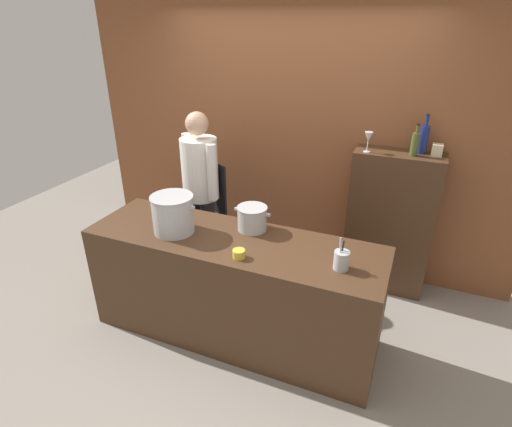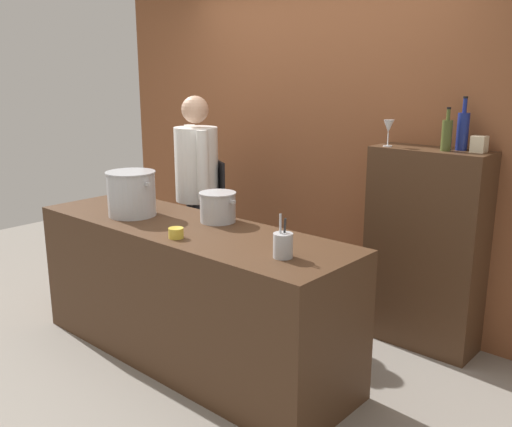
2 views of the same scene
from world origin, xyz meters
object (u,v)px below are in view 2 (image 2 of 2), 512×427
at_px(stockpot_small, 218,207).
at_px(butter_jar, 176,233).
at_px(spice_tin_cream, 479,144).
at_px(wine_bottle_olive, 447,134).
at_px(wine_bottle_cobalt, 463,130).
at_px(wine_glass_short, 389,127).
at_px(stockpot_large, 132,194).
at_px(utensil_crock, 283,245).
at_px(chef, 198,185).

bearing_deg(stockpot_small, butter_jar, -79.29).
xyz_separation_m(stockpot_small, spice_tin_cream, (1.25, 1.02, 0.41)).
bearing_deg(stockpot_small, wine_bottle_olive, 41.62).
relative_size(wine_bottle_cobalt, wine_bottle_olive, 1.24).
height_order(wine_bottle_cobalt, wine_glass_short, wine_bottle_cobalt).
bearing_deg(wine_bottle_cobalt, stockpot_large, -141.99).
distance_m(stockpot_large, utensil_crock, 1.31).
bearing_deg(wine_bottle_olive, spice_tin_cream, 20.82).
relative_size(utensil_crock, spice_tin_cream, 2.31).
bearing_deg(utensil_crock, wine_bottle_cobalt, 74.58).
height_order(butter_jar, wine_bottle_cobalt, wine_bottle_cobalt).
relative_size(chef, butter_jar, 18.68).
relative_size(wine_bottle_olive, spice_tin_cream, 2.68).
height_order(stockpot_large, wine_glass_short, wine_glass_short).
bearing_deg(wine_bottle_olive, stockpot_large, -143.07).
bearing_deg(wine_glass_short, butter_jar, -114.92).
relative_size(utensil_crock, wine_bottle_cobalt, 0.70).
bearing_deg(butter_jar, stockpot_large, 165.99).
distance_m(utensil_crock, wine_bottle_olive, 1.36).
bearing_deg(stockpot_large, utensil_crock, -0.85).
relative_size(wine_glass_short, spice_tin_cream, 1.75).
distance_m(stockpot_small, utensil_crock, 0.81).
height_order(stockpot_large, spice_tin_cream, spice_tin_cream).
distance_m(stockpot_small, wine_bottle_olive, 1.50).
relative_size(stockpot_small, butter_jar, 3.38).
bearing_deg(wine_bottle_olive, wine_bottle_cobalt, 57.55).
height_order(stockpot_small, wine_glass_short, wine_glass_short).
distance_m(chef, spice_tin_cream, 2.11).
distance_m(chef, wine_bottle_cobalt, 2.02).
xyz_separation_m(stockpot_large, wine_bottle_cobalt, (1.68, 1.31, 0.43)).
bearing_deg(butter_jar, wine_glass_short, 65.08).
bearing_deg(utensil_crock, wine_glass_short, 93.35).
distance_m(wine_bottle_olive, wine_glass_short, 0.38).
distance_m(utensil_crock, wine_glass_short, 1.29).
height_order(wine_bottle_cobalt, wine_bottle_olive, wine_bottle_cobalt).
height_order(butter_jar, spice_tin_cream, spice_tin_cream).
bearing_deg(wine_bottle_olive, chef, -166.65).
xyz_separation_m(stockpot_small, wine_bottle_cobalt, (1.13, 1.04, 0.49)).
height_order(wine_bottle_olive, spice_tin_cream, wine_bottle_olive).
bearing_deg(stockpot_large, wine_bottle_cobalt, 38.01).
bearing_deg(wine_glass_short, stockpot_small, -127.61).
bearing_deg(wine_bottle_olive, utensil_crock, -103.92).
height_order(wine_glass_short, spice_tin_cream, wine_glass_short).
bearing_deg(stockpot_large, spice_tin_cream, 35.54).
xyz_separation_m(butter_jar, spice_tin_cream, (1.17, 1.44, 0.48)).
relative_size(chef, wine_glass_short, 9.46).
xyz_separation_m(utensil_crock, wine_bottle_olive, (0.31, 1.23, 0.49)).
bearing_deg(utensil_crock, chef, 152.08).
height_order(chef, stockpot_small, chef).
xyz_separation_m(chef, wine_bottle_cobalt, (1.88, 0.53, 0.52)).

